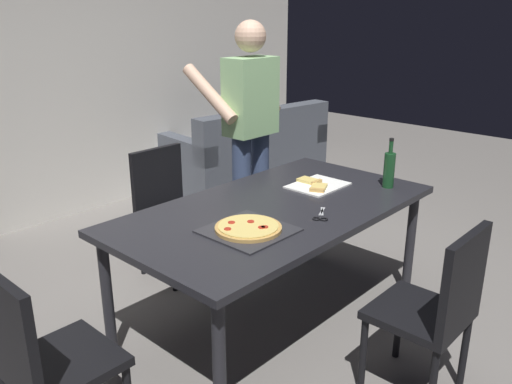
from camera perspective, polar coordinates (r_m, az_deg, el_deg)
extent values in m
plane|color=gray|center=(3.36, 1.94, -13.57)|extent=(12.00, 12.00, 0.00)
cube|color=silver|center=(4.95, -21.99, 12.95)|extent=(6.40, 0.10, 2.80)
cube|color=#232328|center=(3.03, 2.09, -1.88)|extent=(1.90, 1.02, 0.04)
cylinder|color=#232328|center=(2.40, -3.97, -18.43)|extent=(0.06, 0.06, 0.71)
cylinder|color=#232328|center=(3.64, 16.28, -5.36)|extent=(0.06, 0.06, 0.71)
cylinder|color=#232328|center=(2.99, -15.73, -10.95)|extent=(0.06, 0.06, 0.71)
cylinder|color=#232328|center=(4.05, 5.36, -2.10)|extent=(0.06, 0.06, 0.71)
cube|color=black|center=(2.73, 17.11, -12.39)|extent=(0.42, 0.42, 0.04)
cube|color=black|center=(2.55, 21.51, -8.92)|extent=(0.42, 0.04, 0.45)
cylinder|color=black|center=(3.05, 15.12, -13.56)|extent=(0.04, 0.04, 0.41)
cylinder|color=black|center=(2.78, 11.46, -16.75)|extent=(0.04, 0.04, 0.41)
cylinder|color=black|center=(2.93, 21.54, -15.69)|extent=(0.04, 0.04, 0.41)
cube|color=black|center=(3.76, -8.61, -2.76)|extent=(0.42, 0.42, 0.04)
cube|color=black|center=(3.82, -10.60, 1.39)|extent=(0.42, 0.04, 0.45)
cylinder|color=black|center=(3.62, -8.84, -7.58)|extent=(0.04, 0.04, 0.41)
cylinder|color=black|center=(3.83, -4.64, -5.85)|extent=(0.04, 0.04, 0.41)
cylinder|color=black|center=(3.88, -12.21, -5.88)|extent=(0.04, 0.04, 0.41)
cylinder|color=black|center=(4.08, -8.10, -4.37)|extent=(0.04, 0.04, 0.41)
cube|color=black|center=(2.44, -20.10, -16.90)|extent=(0.42, 0.42, 0.04)
cube|color=black|center=(2.24, -25.19, -13.45)|extent=(0.04, 0.42, 0.45)
cylinder|color=black|center=(2.76, -17.97, -17.66)|extent=(0.04, 0.04, 0.41)
cube|color=#4C515B|center=(5.84, -1.14, 3.05)|extent=(1.78, 1.04, 0.40)
cube|color=#4C515B|center=(5.50, 1.02, 6.60)|extent=(1.71, 0.39, 0.45)
cube|color=#4C515B|center=(6.28, 4.28, 6.95)|extent=(0.25, 0.86, 0.20)
cube|color=#4C515B|center=(5.32, -7.55, 4.63)|extent=(0.25, 0.86, 0.20)
cylinder|color=#38476B|center=(4.09, 0.41, 0.00)|extent=(0.14, 0.14, 0.95)
cylinder|color=#38476B|center=(3.96, -1.53, -0.70)|extent=(0.14, 0.14, 0.95)
cube|color=#99CC8C|center=(3.84, -0.58, 10.26)|extent=(0.38, 0.22, 0.55)
sphere|color=#E0B293|center=(3.80, -0.60, 16.46)|extent=(0.22, 0.22, 0.22)
cylinder|color=#E0B293|center=(4.12, -0.22, 11.26)|extent=(0.09, 0.50, 0.39)
cylinder|color=#E0B293|center=(3.80, -5.01, 10.52)|extent=(0.09, 0.50, 0.39)
cube|color=#2D2D33|center=(2.68, -0.83, -4.18)|extent=(0.40, 0.40, 0.01)
cylinder|color=tan|center=(2.68, -0.83, -3.91)|extent=(0.34, 0.34, 0.02)
cylinder|color=#EACC6B|center=(2.67, -0.83, -3.67)|extent=(0.31, 0.31, 0.01)
cylinder|color=#B22819|center=(2.63, -3.09, -3.99)|extent=(0.04, 0.04, 0.00)
cylinder|color=#B22819|center=(2.70, -2.67, -3.29)|extent=(0.04, 0.04, 0.00)
cylinder|color=#B22819|center=(2.65, 0.94, -3.78)|extent=(0.04, 0.04, 0.00)
cylinder|color=#B22819|center=(2.64, 0.60, -3.82)|extent=(0.04, 0.04, 0.00)
cylinder|color=#B22819|center=(2.71, -0.57, -3.20)|extent=(0.04, 0.04, 0.00)
cube|color=white|center=(3.38, 6.68, 0.71)|extent=(0.36, 0.28, 0.01)
cube|color=#EACC6B|center=(3.30, 6.77, 0.49)|extent=(0.17, 0.14, 0.02)
cube|color=tan|center=(3.24, 6.58, 0.20)|extent=(0.06, 0.09, 0.02)
cube|color=#EACC6B|center=(3.43, 5.74, 1.24)|extent=(0.09, 0.14, 0.02)
cube|color=tan|center=(3.39, 6.55, 1.06)|extent=(0.09, 0.02, 0.02)
cylinder|color=#194723|center=(3.42, 14.15, 2.28)|extent=(0.07, 0.07, 0.22)
cylinder|color=#194723|center=(3.38, 14.36, 4.71)|extent=(0.03, 0.03, 0.08)
cylinder|color=black|center=(3.37, 14.42, 5.50)|extent=(0.03, 0.03, 0.02)
cube|color=silver|center=(2.95, 7.13, -2.10)|extent=(0.10, 0.08, 0.01)
cube|color=silver|center=(2.95, 7.13, -2.10)|extent=(0.11, 0.06, 0.01)
torus|color=black|center=(2.85, 6.53, -2.85)|extent=(0.06, 0.06, 0.01)
torus|color=black|center=(2.85, 7.33, -2.91)|extent=(0.06, 0.06, 0.01)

